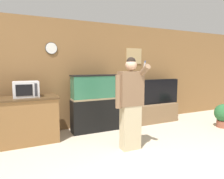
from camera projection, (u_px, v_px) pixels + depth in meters
wall_back_paneled at (95, 75)px, 5.05m from camera, size 10.00×0.08×2.60m
counter_island at (12, 121)px, 3.85m from camera, size 1.72×0.64×0.92m
microwave at (26, 89)px, 3.92m from camera, size 0.47×0.37×0.31m
aquarium_on_stand at (96, 103)px, 4.67m from camera, size 1.15×0.36×1.33m
tv_on_stand at (156, 109)px, 5.46m from camera, size 1.47×0.40×1.17m
person_standing at (130, 102)px, 3.59m from camera, size 0.53×0.40×1.68m
potted_plant at (224, 115)px, 4.97m from camera, size 0.45×0.45×0.59m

